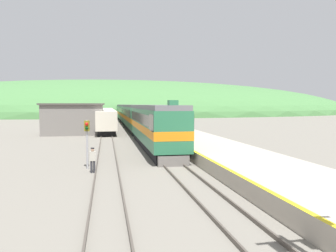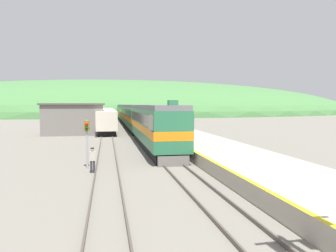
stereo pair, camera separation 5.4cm
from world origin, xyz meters
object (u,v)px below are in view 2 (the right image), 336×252
at_px(carriage_fourth, 122,111).
at_px(carriage_second, 135,116).
at_px(signal_post_siding, 87,134).
at_px(carriage_third, 126,113).
at_px(track_worker, 93,159).
at_px(siding_train, 107,118).
at_px(express_train_lead_car, 154,125).

bearing_deg(carriage_fourth, carriage_second, -90.00).
bearing_deg(signal_post_siding, carriage_third, 83.97).
height_order(carriage_fourth, track_worker, carriage_fourth).
height_order(siding_train, signal_post_siding, siding_train).
height_order(siding_train, track_worker, siding_train).
bearing_deg(carriage_fourth, siding_train, -97.14).
xyz_separation_m(carriage_fourth, siding_train, (-4.64, -37.03, -0.57)).
relative_size(express_train_lead_car, carriage_third, 0.90).
xyz_separation_m(carriage_second, carriage_fourth, (0.00, 47.49, 0.00)).
height_order(carriage_third, signal_post_siding, carriage_third).
distance_m(carriage_fourth, signal_post_siding, 80.18).
height_order(express_train_lead_car, track_worker, express_train_lead_car).
distance_m(carriage_second, carriage_third, 23.75).
xyz_separation_m(signal_post_siding, track_worker, (0.41, -1.40, -1.50)).
relative_size(carriage_fourth, signal_post_siding, 6.84).
bearing_deg(signal_post_siding, track_worker, -73.65).
relative_size(carriage_fourth, track_worker, 14.06).
bearing_deg(carriage_second, track_worker, -99.28).
relative_size(carriage_fourth, siding_train, 0.53).
relative_size(carriage_second, siding_train, 0.53).
xyz_separation_m(carriage_third, track_worker, (-5.53, -57.61, -1.43)).
relative_size(carriage_third, track_worker, 14.06).
bearing_deg(signal_post_siding, express_train_lead_car, 58.38).
relative_size(express_train_lead_car, track_worker, 12.62).
xyz_separation_m(carriage_second, track_worker, (-5.53, -33.86, -1.43)).
bearing_deg(track_worker, carriage_fourth, 86.11).
bearing_deg(siding_train, track_worker, -91.16).
bearing_deg(siding_train, carriage_third, 70.76).
distance_m(express_train_lead_car, carriage_fourth, 70.31).
height_order(carriage_second, track_worker, carriage_second).
xyz_separation_m(express_train_lead_car, carriage_fourth, (0.00, 70.31, -0.01)).
bearing_deg(siding_train, carriage_fourth, 82.86).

